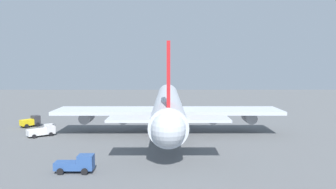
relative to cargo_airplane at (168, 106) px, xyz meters
The scene contains 8 objects.
ground_plane 5.55m from the cargo_airplane, ahead, with size 232.09×232.09×0.00m, color slate.
cargo_airplane is the anchor object (origin of this frame).
cargo_loader 30.35m from the cargo_airplane, 156.06° to the left, with size 2.29×5.14×2.39m.
catering_truck 26.13m from the cargo_airplane, 101.29° to the left, with size 4.81×5.38×2.25m.
maintenance_van 24.15m from the cargo_airplane, 27.62° to the left, with size 4.64×2.23×2.04m.
fuel_truck 35.07m from the cargo_airplane, ahead, with size 4.97×2.76×2.50m.
baggage_tug 32.34m from the cargo_airplane, 80.95° to the left, with size 4.38×4.20×2.48m.
safety_cone_nose 26.92m from the cargo_airplane, ahead, with size 0.46×0.46×0.65m, color orange.
Camera 1 is at (-70.83, 0.17, 14.43)m, focal length 35.42 mm.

